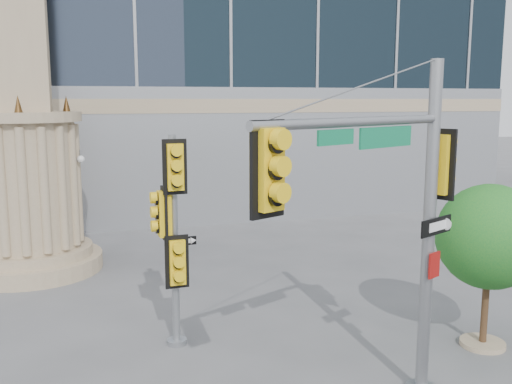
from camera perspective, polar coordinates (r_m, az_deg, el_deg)
name	(u,v)px	position (r m, az deg, el deg)	size (l,w,h in m)	color
ground	(312,368)	(12.35, 5.60, -17.13)	(120.00, 120.00, 0.00)	#545456
monument	(22,98)	(19.24, -22.38, 8.68)	(4.40, 4.40, 16.60)	tan
main_signal_pole	(395,200)	(9.72, 13.69, -0.81)	(4.47, 2.37, 6.17)	slate
secondary_signal_pole	(173,225)	(12.50, -8.33, -3.33)	(0.82, 0.61, 4.73)	slate
street_tree	(490,241)	(13.51, 22.40, -4.53)	(2.36, 2.31, 3.68)	tan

